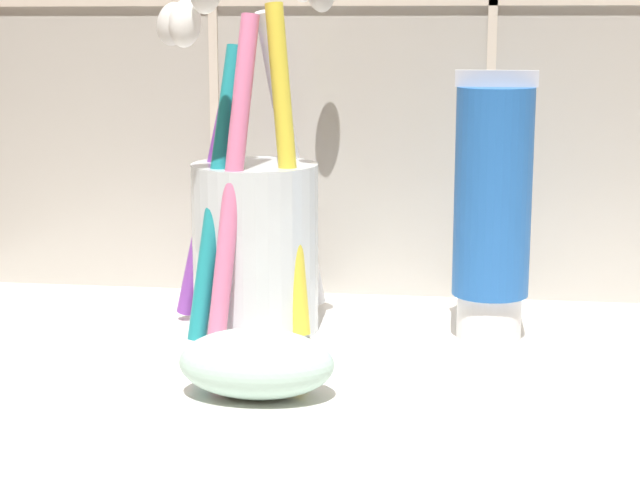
{
  "coord_description": "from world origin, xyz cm",
  "views": [
    {
      "loc": [
        -0.06,
        -42.35,
        17.52
      ],
      "look_at": [
        -6.18,
        4.03,
        8.02
      ],
      "focal_mm": 60.0,
      "sensor_mm": 36.0,
      "label": 1
    }
  ],
  "objects": [
    {
      "name": "soap_bar",
      "position": [
        -8.3,
        -0.45,
        3.46
      ],
      "size": [
        6.63,
        4.05,
        2.92
      ],
      "primitive_type": "ellipsoid",
      "color": "silver",
      "rests_on": "sink_counter"
    },
    {
      "name": "sink_counter",
      "position": [
        0.0,
        0.0,
        1.0
      ],
      "size": [
        62.47,
        36.85,
        2.0
      ],
      "primitive_type": "cube",
      "color": "silver",
      "rests_on": "ground"
    },
    {
      "name": "toothbrush_cup",
      "position": [
        -10.3,
        9.96,
        7.49
      ],
      "size": [
        9.54,
        11.46,
        18.78
      ],
      "color": "silver",
      "rests_on": "sink_counter"
    },
    {
      "name": "toothpaste_tube",
      "position": [
        1.64,
        10.08,
        8.58
      ],
      "size": [
        3.98,
        3.79,
        13.33
      ],
      "color": "white",
      "rests_on": "sink_counter"
    }
  ]
}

